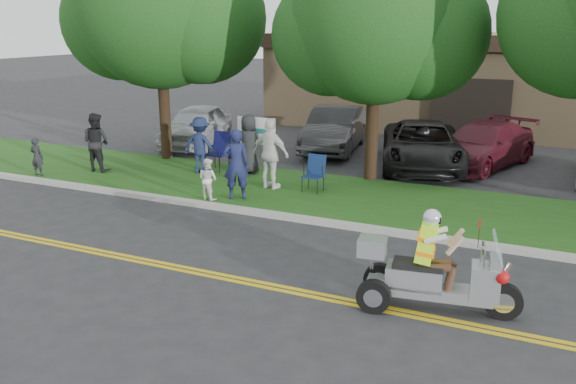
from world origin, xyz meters
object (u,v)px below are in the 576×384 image
at_px(lawn_chair_b, 315,171).
at_px(spectator_adult_right, 271,154).
at_px(spectator_adult_left, 236,164).
at_px(spectator_adult_mid, 96,142).
at_px(trike_scooter, 430,275).
at_px(parked_car_far_left, 196,125).
at_px(parked_car_right, 482,145).
at_px(parked_car_mid, 422,146).
at_px(parked_car_left, 335,129).
at_px(lawn_chair_a, 220,149).

relative_size(lawn_chair_b, spectator_adult_right, 0.51).
bearing_deg(spectator_adult_left, spectator_adult_right, -134.91).
bearing_deg(spectator_adult_mid, trike_scooter, 155.68).
xyz_separation_m(parked_car_far_left, parked_car_right, (10.18, 0.93, -0.06)).
distance_m(parked_car_far_left, parked_car_mid, 8.50).
relative_size(lawn_chair_b, parked_car_mid, 0.19).
height_order(spectator_adult_left, parked_car_mid, spectator_adult_left).
relative_size(spectator_adult_mid, parked_car_right, 0.37).
distance_m(parked_car_mid, parked_car_right, 1.97).
relative_size(spectator_adult_right, parked_car_right, 0.40).
bearing_deg(spectator_adult_left, parked_car_mid, -150.02).
bearing_deg(lawn_chair_b, trike_scooter, -50.31).
distance_m(spectator_adult_left, parked_car_mid, 6.74).
bearing_deg(parked_car_far_left, parked_car_left, 0.58).
xyz_separation_m(trike_scooter, parked_car_left, (-5.89, 11.16, 0.18)).
relative_size(spectator_adult_mid, parked_car_mid, 0.34).
relative_size(spectator_adult_left, spectator_adult_right, 0.95).
bearing_deg(lawn_chair_a, spectator_adult_left, -46.20).
bearing_deg(spectator_adult_right, spectator_adult_mid, 12.54).
relative_size(spectator_adult_mid, spectator_adult_right, 0.92).
relative_size(trike_scooter, lawn_chair_a, 2.24).
bearing_deg(parked_car_far_left, trike_scooter, -55.91).
xyz_separation_m(spectator_adult_right, parked_car_right, (4.74, 5.57, -0.36)).
distance_m(spectator_adult_left, parked_car_right, 8.53).
relative_size(parked_car_far_left, parked_car_right, 0.92).
xyz_separation_m(lawn_chair_b, parked_car_mid, (1.89, 4.26, 0.07)).
xyz_separation_m(lawn_chair_a, parked_car_mid, (5.46, 3.24, -0.03)).
height_order(lawn_chair_a, lawn_chair_b, lawn_chair_a).
relative_size(lawn_chair_a, spectator_adult_left, 0.64).
relative_size(lawn_chair_a, parked_car_far_left, 0.26).
height_order(lawn_chair_b, spectator_adult_mid, spectator_adult_mid).
bearing_deg(spectator_adult_mid, lawn_chair_a, -153.53).
bearing_deg(lawn_chair_a, trike_scooter, -34.61).
height_order(spectator_adult_right, parked_car_far_left, spectator_adult_right).
distance_m(spectator_adult_right, parked_car_mid, 5.48).
xyz_separation_m(spectator_adult_mid, parked_car_mid, (8.75, 4.95, -0.26)).
bearing_deg(parked_car_right, lawn_chair_a, -130.60).
distance_m(spectator_adult_mid, parked_car_right, 12.03).
xyz_separation_m(spectator_adult_right, parked_car_far_left, (-5.44, 4.63, -0.31)).
bearing_deg(spectator_adult_mid, parked_car_far_left, -93.85).
distance_m(trike_scooter, lawn_chair_a, 10.24).
bearing_deg(trike_scooter, parked_car_left, 109.13).
bearing_deg(spectator_adult_left, parked_car_right, -156.28).
relative_size(lawn_chair_a, spectator_adult_right, 0.61).
xyz_separation_m(spectator_adult_right, parked_car_mid, (3.06, 4.53, -0.33)).
bearing_deg(spectator_adult_mid, lawn_chair_b, -175.22).
bearing_deg(parked_car_far_left, lawn_chair_b, -47.17).
bearing_deg(trike_scooter, spectator_adult_mid, 147.96).
bearing_deg(spectator_adult_right, parked_car_left, -77.68).
bearing_deg(lawn_chair_b, parked_car_left, 107.37).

